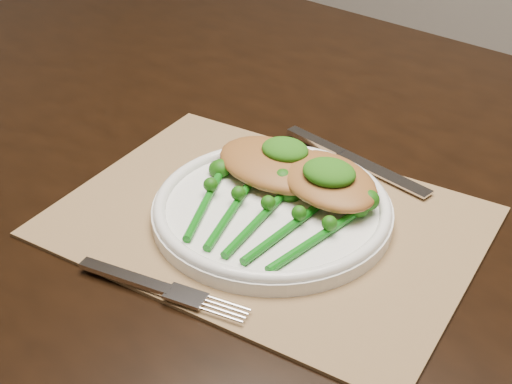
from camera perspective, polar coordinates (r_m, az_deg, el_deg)
The scene contains 10 objects.
dining_table at distance 1.07m, azimuth 4.55°, elevation -15.08°, with size 1.71×1.12×0.75m.
placemat at distance 0.73m, azimuth 0.86°, elevation -2.38°, with size 0.42×0.30×0.00m, color olive.
dinner_plate at distance 0.73m, azimuth 1.31°, elevation -1.32°, with size 0.25×0.25×0.02m.
knife at distance 0.84m, azimuth 6.86°, elevation 3.06°, with size 0.20×0.06×0.01m.
fork at distance 0.64m, azimuth -6.73°, elevation -7.94°, with size 0.17×0.04×0.01m.
chicken_fillet_left at distance 0.77m, azimuth 1.53°, elevation 2.24°, with size 0.14×0.10×0.03m, color #A1662E.
chicken_fillet_right at distance 0.73m, azimuth 5.75°, elevation 0.96°, with size 0.12×0.09×0.02m, color #A1662E.
pesto_dollop_left at distance 0.76m, azimuth 2.33°, elevation 3.41°, with size 0.05×0.04×0.02m, color #164C0A.
pesto_dollop_right at distance 0.72m, azimuth 5.88°, elevation 1.59°, with size 0.06×0.05×0.02m, color #164C0A.
broccolini_bundle at distance 0.70m, azimuth 0.21°, elevation -2.24°, with size 0.15×0.17×0.04m.
Camera 1 is at (0.42, -0.63, 1.18)m, focal length 50.00 mm.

